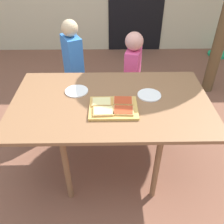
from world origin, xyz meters
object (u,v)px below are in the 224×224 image
object	(u,v)px
plate_white_right	(149,95)
garden_hose_coil	(218,54)
pizza_slice_far_right	(123,101)
child_left	(74,67)
child_right	(133,68)
pizza_slice_far_left	(102,102)
pizza_slice_near_right	(123,110)
dining_table	(111,107)
pizza_slice_near_left	(103,111)
plate_white_left	(77,91)
cutting_board	(113,108)

from	to	relation	value
plate_white_right	garden_hose_coil	xyz separation A→B (m)	(1.56, 2.29, -0.70)
pizza_slice_far_right	plate_white_right	bearing A→B (deg)	27.07
child_left	child_right	size ratio (longest dim) A/B	1.16
pizza_slice_far_left	plate_white_right	bearing A→B (deg)	18.00
pizza_slice_near_right	child_right	size ratio (longest dim) A/B	0.16
child_left	dining_table	bearing A→B (deg)	-63.54
plate_white_right	child_left	distance (m)	0.96
dining_table	garden_hose_coil	distance (m)	3.07
child_right	pizza_slice_near_right	bearing A→B (deg)	-99.01
pizza_slice_far_right	child_left	size ratio (longest dim) A/B	0.13
child_left	pizza_slice_near_right	bearing A→B (deg)	-63.23
dining_table	pizza_slice_near_left	xyz separation A→B (m)	(-0.06, -0.17, 0.09)
dining_table	pizza_slice_far_right	distance (m)	0.13
pizza_slice_near_right	child_right	xyz separation A→B (m)	(0.16, 1.00, -0.19)
dining_table	pizza_slice_near_left	distance (m)	0.20
pizza_slice_near_left	plate_white_right	world-z (taller)	pizza_slice_near_left
pizza_slice_far_left	child_left	size ratio (longest dim) A/B	0.13
pizza_slice_near_left	plate_white_left	world-z (taller)	pizza_slice_near_left
pizza_slice_near_right	cutting_board	bearing A→B (deg)	142.50
cutting_board	garden_hose_coil	size ratio (longest dim) A/B	1.04
cutting_board	pizza_slice_near_right	distance (m)	0.09
pizza_slice_far_right	garden_hose_coil	distance (m)	3.07
plate_white_right	child_right	world-z (taller)	child_right
pizza_slice_far_left	pizza_slice_near_right	bearing A→B (deg)	-34.03
child_right	plate_white_left	bearing A→B (deg)	-125.99
cutting_board	garden_hose_coil	distance (m)	3.15
plate_white_right	child_left	size ratio (longest dim) A/B	0.17
pizza_slice_far_right	garden_hose_coil	world-z (taller)	pizza_slice_far_right
plate_white_left	pizza_slice_near_left	bearing A→B (deg)	-54.08
pizza_slice_far_left	garden_hose_coil	size ratio (longest dim) A/B	0.43
child_left	garden_hose_coil	size ratio (longest dim) A/B	3.30
plate_white_right	pizza_slice_near_right	bearing A→B (deg)	-133.67
pizza_slice_far_left	pizza_slice_far_right	bearing A→B (deg)	4.38
dining_table	cutting_board	distance (m)	0.13
pizza_slice_near_right	garden_hose_coil	xyz separation A→B (m)	(1.77, 2.52, -0.73)
pizza_slice_near_right	plate_white_left	distance (m)	0.46
dining_table	cutting_board	bearing A→B (deg)	-81.18
plate_white_left	pizza_slice_near_right	bearing A→B (deg)	-39.14
pizza_slice_far_left	child_right	xyz separation A→B (m)	(0.31, 0.89, -0.19)
pizza_slice_far_left	child_left	world-z (taller)	child_left
pizza_slice_near_left	plate_white_right	size ratio (longest dim) A/B	0.80
dining_table	child_left	distance (m)	0.83
pizza_slice_near_left	plate_white_left	bearing A→B (deg)	125.92
child_right	child_left	bearing A→B (deg)	-171.08
dining_table	pizza_slice_near_left	world-z (taller)	pizza_slice_near_left
plate_white_left	garden_hose_coil	distance (m)	3.16
pizza_slice_far_right	plate_white_left	bearing A→B (deg)	154.21
pizza_slice_far_left	pizza_slice_far_right	world-z (taller)	same
plate_white_left	child_left	bearing A→B (deg)	99.18
plate_white_right	garden_hose_coil	size ratio (longest dim) A/B	0.55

